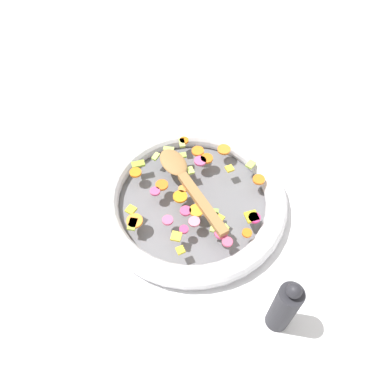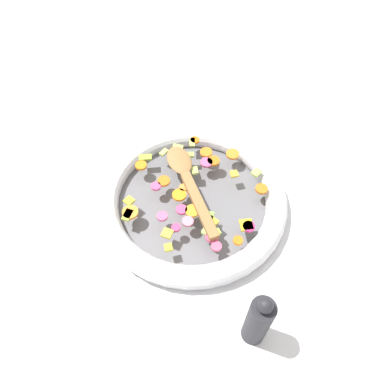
% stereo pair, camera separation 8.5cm
% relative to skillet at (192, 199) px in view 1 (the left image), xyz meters
% --- Properties ---
extents(ground_plane, '(4.00, 4.00, 0.00)m').
position_rel_skillet_xyz_m(ground_plane, '(0.00, 0.00, -0.02)').
color(ground_plane, silver).
extents(skillet, '(0.44, 0.44, 0.05)m').
position_rel_skillet_xyz_m(skillet, '(0.00, 0.00, 0.00)').
color(skillet, slate).
rests_on(skillet, ground_plane).
extents(chopped_vegetables, '(0.33, 0.35, 0.01)m').
position_rel_skillet_xyz_m(chopped_vegetables, '(0.00, 0.00, 0.03)').
color(chopped_vegetables, orange).
rests_on(chopped_vegetables, skillet).
extents(wooden_spoon, '(0.27, 0.06, 0.01)m').
position_rel_skillet_xyz_m(wooden_spoon, '(-0.03, -0.00, 0.04)').
color(wooden_spoon, olive).
rests_on(wooden_spoon, chopped_vegetables).
extents(pepper_mill, '(0.04, 0.04, 0.17)m').
position_rel_skillet_xyz_m(pepper_mill, '(0.32, 0.01, 0.06)').
color(pepper_mill, '#232328').
rests_on(pepper_mill, ground_plane).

